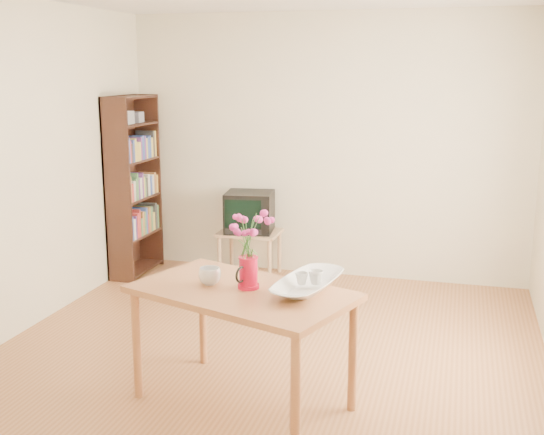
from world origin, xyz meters
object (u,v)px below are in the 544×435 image
(pitcher, at_px, (248,274))
(mug, at_px, (210,276))
(bowl, at_px, (308,256))
(television, at_px, (250,211))
(table, at_px, (242,303))

(pitcher, xyz_separation_m, mug, (-0.25, -0.00, -0.04))
(mug, bearing_deg, bowl, -176.62)
(pitcher, xyz_separation_m, television, (-0.79, 2.56, -0.18))
(mug, bearing_deg, television, -80.72)
(table, relative_size, bowl, 3.36)
(table, relative_size, mug, 10.84)
(pitcher, height_order, television, pitcher)
(mug, relative_size, bowl, 0.31)
(pitcher, xyz_separation_m, bowl, (0.36, 0.06, 0.12))
(table, height_order, bowl, bowl)
(table, distance_m, bowl, 0.50)
(table, relative_size, pitcher, 7.29)
(mug, distance_m, television, 2.62)
(table, bearing_deg, television, 126.02)
(table, xyz_separation_m, mug, (-0.22, 0.04, 0.14))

